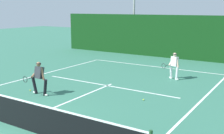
{
  "coord_description": "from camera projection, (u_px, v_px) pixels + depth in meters",
  "views": [
    {
      "loc": [
        7.84,
        -5.85,
        3.97
      ],
      "look_at": [
        0.22,
        6.13,
        1.0
      ],
      "focal_mm": 45.34,
      "sensor_mm": 36.0,
      "label": 1
    }
  ],
  "objects": [
    {
      "name": "player_near",
      "position": [
        39.0,
        77.0,
        13.06
      ],
      "size": [
        1.01,
        0.88,
        1.56
      ],
      "rotation": [
        0.0,
        0.0,
        3.12
      ],
      "color": "black",
      "rests_on": "ground_plane"
    },
    {
      "name": "light_pole",
      "position": [
        134.0,
        5.0,
        25.03
      ],
      "size": [
        0.55,
        0.44,
        6.84
      ],
      "color": "#9EA39E",
      "rests_on": "ground_plane"
    },
    {
      "name": "back_fence_windscreen",
      "position": [
        175.0,
        37.0,
        22.41
      ],
      "size": [
        21.36,
        0.12,
        3.44
      ],
      "primitive_type": "cube",
      "color": "#0F3B13",
      "rests_on": "ground_plane"
    },
    {
      "name": "tennis_ball_extra",
      "position": [
        143.0,
        100.0,
        12.38
      ],
      "size": [
        0.07,
        0.07,
        0.07
      ],
      "primitive_type": "sphere",
      "color": "#D1E033",
      "rests_on": "ground_plane"
    },
    {
      "name": "ground_plane",
      "position": [
        12.0,
        125.0,
        9.77
      ],
      "size": [
        80.0,
        80.0,
        0.0
      ],
      "primitive_type": "plane",
      "color": "#336E57"
    },
    {
      "name": "player_far",
      "position": [
        174.0,
        65.0,
        15.93
      ],
      "size": [
        0.94,
        0.83,
        1.52
      ],
      "rotation": [
        0.0,
        0.0,
        2.79
      ],
      "color": "silver",
      "rests_on": "ground_plane"
    },
    {
      "name": "tennis_ball",
      "position": [
        30.0,
        90.0,
        13.78
      ],
      "size": [
        0.07,
        0.07,
        0.07
      ],
      "primitive_type": "sphere",
      "color": "#D1E033",
      "rests_on": "ground_plane"
    },
    {
      "name": "court_line_centre",
      "position": [
        72.0,
        100.0,
        12.41
      ],
      "size": [
        0.1,
        6.4,
        0.01
      ],
      "primitive_type": "cube",
      "color": "white",
      "rests_on": "ground_plane"
    },
    {
      "name": "court_line_baseline_far",
      "position": [
        154.0,
        66.0,
        19.57
      ],
      "size": [
        9.63,
        0.1,
        0.01
      ],
      "primitive_type": "cube",
      "color": "white",
      "rests_on": "ground_plane"
    },
    {
      "name": "tennis_net",
      "position": [
        11.0,
        111.0,
        9.66
      ],
      "size": [
        10.56,
        0.09,
        1.08
      ],
      "color": "#1E4723",
      "rests_on": "ground_plane"
    },
    {
      "name": "court_line_service",
      "position": [
        107.0,
        86.0,
        14.74
      ],
      "size": [
        7.85,
        0.1,
        0.01
      ],
      "primitive_type": "cube",
      "color": "white",
      "rests_on": "ground_plane"
    }
  ]
}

